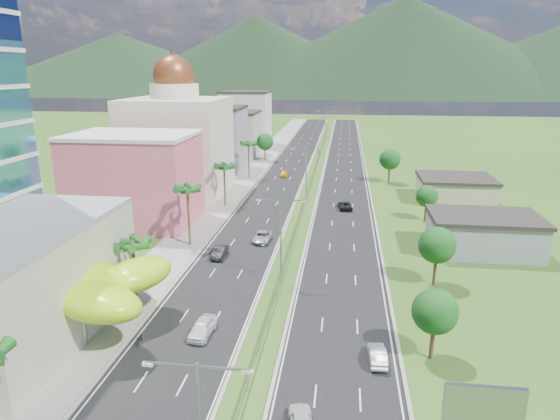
% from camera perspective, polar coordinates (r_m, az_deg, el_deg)
% --- Properties ---
extents(ground, '(500.00, 500.00, 0.00)m').
position_cam_1_polar(ground, '(54.49, -1.27, -12.60)').
color(ground, '#2D5119').
rests_on(ground, ground).
extents(road_left, '(11.00, 260.00, 0.04)m').
position_cam_1_polar(road_left, '(140.56, 1.21, 5.22)').
color(road_left, black).
rests_on(road_left, ground).
extents(road_right, '(11.00, 260.00, 0.04)m').
position_cam_1_polar(road_right, '(139.77, 7.35, 5.03)').
color(road_right, black).
rests_on(road_right, ground).
extents(sidewalk_left, '(7.00, 260.00, 0.12)m').
position_cam_1_polar(sidewalk_left, '(141.87, -2.63, 5.32)').
color(sidewalk_left, gray).
rests_on(sidewalk_left, ground).
extents(median_guardrail, '(0.10, 216.06, 0.76)m').
position_cam_1_polar(median_guardrail, '(122.22, 3.79, 3.85)').
color(median_guardrail, gray).
rests_on(median_guardrail, ground).
extents(streetlight_median_b, '(6.04, 0.25, 11.00)m').
position_cam_1_polar(streetlight_median_b, '(60.92, 0.10, -2.53)').
color(streetlight_median_b, gray).
rests_on(streetlight_median_b, ground).
extents(streetlight_median_c, '(6.04, 0.25, 11.00)m').
position_cam_1_polar(streetlight_median_c, '(99.49, 3.03, 4.70)').
color(streetlight_median_c, gray).
rests_on(streetlight_median_c, ground).
extents(streetlight_median_d, '(6.04, 0.25, 11.00)m').
position_cam_1_polar(streetlight_median_d, '(143.82, 4.44, 8.13)').
color(streetlight_median_d, gray).
rests_on(streetlight_median_d, ground).
extents(streetlight_median_e, '(6.04, 0.25, 11.00)m').
position_cam_1_polar(streetlight_median_e, '(188.47, 5.19, 9.94)').
color(streetlight_median_e, gray).
rests_on(streetlight_median_e, ground).
extents(lime_canopy, '(18.00, 15.00, 7.40)m').
position_cam_1_polar(lime_canopy, '(55.36, -23.11, -7.76)').
color(lime_canopy, '#ABDE15').
rests_on(lime_canopy, ground).
extents(pink_shophouse, '(20.00, 15.00, 15.00)m').
position_cam_1_polar(pink_shophouse, '(88.79, -16.27, 3.22)').
color(pink_shophouse, '#D9596D').
rests_on(pink_shophouse, ground).
extents(domed_building, '(20.00, 20.00, 28.70)m').
position_cam_1_polar(domed_building, '(109.25, -11.67, 7.85)').
color(domed_building, beige).
rests_on(domed_building, ground).
extents(midrise_grey, '(16.00, 15.00, 16.00)m').
position_cam_1_polar(midrise_grey, '(133.11, -7.71, 7.96)').
color(midrise_grey, gray).
rests_on(midrise_grey, ground).
extents(midrise_beige, '(16.00, 15.00, 13.00)m').
position_cam_1_polar(midrise_beige, '(154.47, -5.58, 8.55)').
color(midrise_beige, '#A29D86').
rests_on(midrise_beige, ground).
extents(midrise_white, '(16.00, 15.00, 18.00)m').
position_cam_1_polar(midrise_white, '(176.55, -3.93, 10.31)').
color(midrise_white, silver).
rests_on(midrise_white, ground).
extents(billboard, '(5.20, 0.35, 6.20)m').
position_cam_1_polar(billboard, '(37.67, 22.24, -20.37)').
color(billboard, gray).
rests_on(billboard, ground).
extents(shed_near, '(15.00, 10.00, 5.00)m').
position_cam_1_polar(shed_near, '(78.82, 22.24, -2.69)').
color(shed_near, gray).
rests_on(shed_near, ground).
extents(shed_far, '(14.00, 12.00, 4.40)m').
position_cam_1_polar(shed_far, '(107.49, 19.38, 2.17)').
color(shed_far, '#A29D86').
rests_on(shed_far, ground).
extents(palm_tree_b, '(3.60, 3.60, 8.10)m').
position_cam_1_polar(palm_tree_b, '(57.56, -16.49, -4.00)').
color(palm_tree_b, '#47301C').
rests_on(palm_tree_b, ground).
extents(palm_tree_c, '(3.60, 3.60, 9.60)m').
position_cam_1_polar(palm_tree_c, '(75.07, -10.54, 2.13)').
color(palm_tree_c, '#47301C').
rests_on(palm_tree_c, ground).
extents(palm_tree_d, '(3.60, 3.60, 8.60)m').
position_cam_1_polar(palm_tree_d, '(96.89, -6.41, 4.80)').
color(palm_tree_d, '#47301C').
rests_on(palm_tree_d, ground).
extents(palm_tree_e, '(3.60, 3.60, 9.40)m').
position_cam_1_polar(palm_tree_e, '(120.84, -3.62, 7.43)').
color(palm_tree_e, '#47301C').
rests_on(palm_tree_e, ground).
extents(leafy_tree_lfar, '(4.90, 4.90, 8.05)m').
position_cam_1_polar(leafy_tree_lfar, '(145.60, -1.73, 7.80)').
color(leafy_tree_lfar, '#47301C').
rests_on(leafy_tree_lfar, ground).
extents(leafy_tree_ra, '(4.20, 4.20, 6.90)m').
position_cam_1_polar(leafy_tree_ra, '(48.14, 17.29, -11.03)').
color(leafy_tree_ra, '#47301C').
rests_on(leafy_tree_ra, ground).
extents(leafy_tree_rb, '(4.55, 4.55, 7.47)m').
position_cam_1_polar(leafy_tree_rb, '(63.95, 17.51, -3.88)').
color(leafy_tree_rb, '#47301C').
rests_on(leafy_tree_rb, ground).
extents(leafy_tree_rc, '(3.85, 3.85, 6.33)m').
position_cam_1_polar(leafy_tree_rc, '(91.16, 16.43, 1.50)').
color(leafy_tree_rc, '#47301C').
rests_on(leafy_tree_rc, ground).
extents(leafy_tree_rd, '(4.90, 4.90, 8.05)m').
position_cam_1_polar(leafy_tree_rd, '(119.58, 12.45, 5.67)').
color(leafy_tree_rd, '#47301C').
rests_on(leafy_tree_rd, ground).
extents(mountain_ridge, '(860.00, 140.00, 90.00)m').
position_cam_1_polar(mountain_ridge, '(500.80, 13.74, 12.45)').
color(mountain_ridge, black).
rests_on(mountain_ridge, ground).
extents(car_white_near_left, '(2.20, 4.84, 1.61)m').
position_cam_1_polar(car_white_near_left, '(52.16, -8.88, -13.14)').
color(car_white_near_left, white).
rests_on(car_white_near_left, road_left).
extents(car_dark_left, '(1.67, 4.56, 1.49)m').
position_cam_1_polar(car_dark_left, '(71.88, -6.91, -4.77)').
color(car_dark_left, black).
rests_on(car_dark_left, road_left).
extents(car_silver_mid_left, '(2.69, 5.41, 1.47)m').
position_cam_1_polar(car_silver_mid_left, '(77.67, -2.01, -3.08)').
color(car_silver_mid_left, '#A8ABB0').
rests_on(car_silver_mid_left, road_left).
extents(car_yellow_far_left, '(1.94, 4.63, 1.33)m').
position_cam_1_polar(car_yellow_far_left, '(124.62, 0.52, 4.16)').
color(car_yellow_far_left, gold).
rests_on(car_yellow_far_left, road_left).
extents(car_silver_right, '(1.67, 4.30, 1.40)m').
position_cam_1_polar(car_silver_right, '(48.34, 11.07, -15.93)').
color(car_silver_right, '#B7B8BF').
rests_on(car_silver_right, road_right).
extents(car_dark_far_right, '(3.04, 5.41, 1.43)m').
position_cam_1_polar(car_dark_far_right, '(96.30, 7.44, 0.55)').
color(car_dark_far_right, black).
rests_on(car_dark_far_right, road_right).
extents(motorcycle, '(0.74, 2.04, 1.29)m').
position_cam_1_polar(motorcycle, '(52.14, -15.78, -13.81)').
color(motorcycle, black).
rests_on(motorcycle, road_left).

